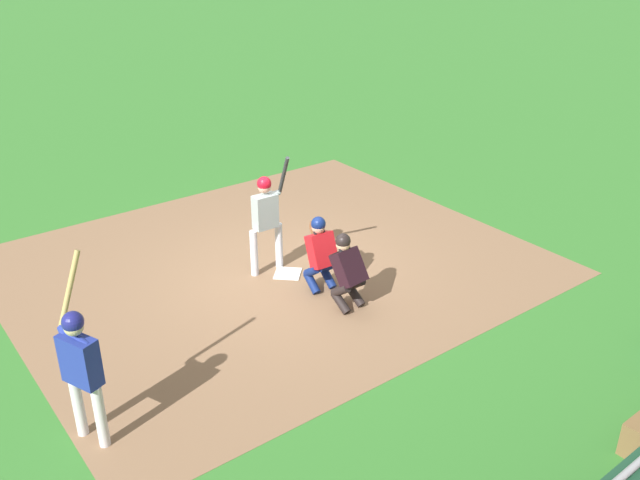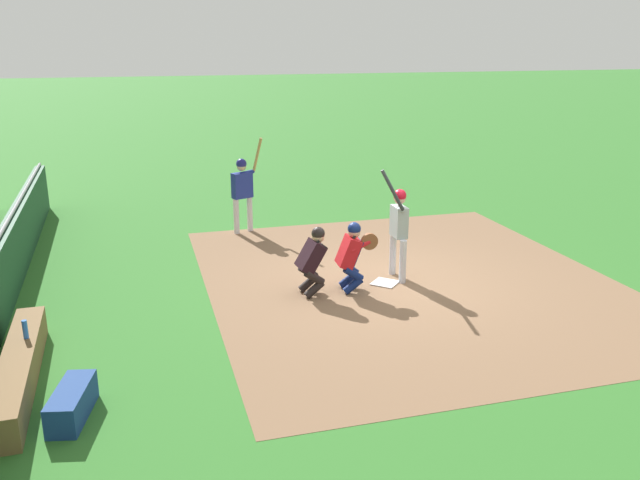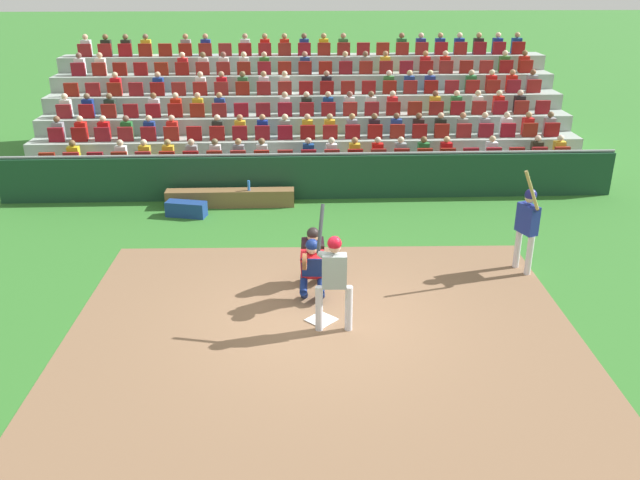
{
  "view_description": "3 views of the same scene",
  "coord_description": "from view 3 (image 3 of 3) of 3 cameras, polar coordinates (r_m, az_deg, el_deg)",
  "views": [
    {
      "loc": [
        -5.99,
        -8.47,
        5.66
      ],
      "look_at": [
        -0.1,
        -1.03,
        1.08
      ],
      "focal_mm": 38.27,
      "sensor_mm": 36.0,
      "label": 1
    },
    {
      "loc": [
        10.67,
        -4.57,
        4.35
      ],
      "look_at": [
        -0.3,
        -1.18,
        0.87
      ],
      "focal_mm": 36.87,
      "sensor_mm": 36.0,
      "label": 2
    },
    {
      "loc": [
        0.47,
        10.25,
        5.87
      ],
      "look_at": [
        -0.02,
        -1.09,
        1.09
      ],
      "focal_mm": 37.19,
      "sensor_mm": 36.0,
      "label": 3
    }
  ],
  "objects": [
    {
      "name": "infield_dirt_patch",
      "position": [
        11.39,
        0.24,
        -8.17
      ],
      "size": [
        8.92,
        7.72,
        0.01
      ],
      "primitive_type": "cube",
      "rotation": [
        0.0,
        0.0,
        -0.02
      ],
      "color": "brown",
      "rests_on": "ground_plane"
    },
    {
      "name": "on_deck_batter",
      "position": [
        13.83,
        17.42,
        1.58
      ],
      "size": [
        0.53,
        0.71,
        2.27
      ],
      "color": "silver",
      "rests_on": "ground_plane"
    },
    {
      "name": "home_plate_marker",
      "position": [
        11.81,
        0.12,
        -6.87
      ],
      "size": [
        0.62,
        0.62,
        0.02
      ],
      "primitive_type": "cube",
      "rotation": [
        0.0,
        0.0,
        0.79
      ],
      "color": "white",
      "rests_on": "infield_dirt_patch"
    },
    {
      "name": "equipment_duffel_bag",
      "position": [
        16.83,
        -11.44,
        2.63
      ],
      "size": [
        1.05,
        0.58,
        0.38
      ],
      "primitive_type": "cube",
      "rotation": [
        0.0,
        0.0,
        -0.24
      ],
      "color": "navy",
      "rests_on": "ground_plane"
    },
    {
      "name": "home_plate_umpire",
      "position": [
        12.8,
        -0.65,
        -1.07
      ],
      "size": [
        0.49,
        0.52,
        1.26
      ],
      "color": "black",
      "rests_on": "ground_plane"
    },
    {
      "name": "bleacher_stand",
      "position": [
        22.32,
        -1.21,
        10.46
      ],
      "size": [
        16.53,
        5.84,
        3.62
      ],
      "color": "#95A49A",
      "rests_on": "ground_plane"
    },
    {
      "name": "batter_at_plate",
      "position": [
        11.04,
        1.18,
        -2.87
      ],
      "size": [
        0.64,
        0.59,
        2.17
      ],
      "color": "silver",
      "rests_on": "ground_plane"
    },
    {
      "name": "ground_plane",
      "position": [
        11.82,
        0.12,
        -6.93
      ],
      "size": [
        160.0,
        160.0,
        0.0
      ],
      "primitive_type": "plane",
      "color": "#306F29"
    },
    {
      "name": "catcher_crouching",
      "position": [
        12.13,
        -0.72,
        -2.29
      ],
      "size": [
        0.49,
        0.72,
        1.3
      ],
      "color": "navy",
      "rests_on": "ground_plane"
    },
    {
      "name": "dugout_wall",
      "position": [
        17.68,
        -0.84,
        5.47
      ],
      "size": [
        16.28,
        0.24,
        1.25
      ],
      "color": "#183D28",
      "rests_on": "ground_plane"
    },
    {
      "name": "dugout_bench",
      "position": [
        17.34,
        -7.72,
        3.61
      ],
      "size": [
        3.3,
        0.4,
        0.44
      ],
      "primitive_type": "cube",
      "color": "brown",
      "rests_on": "ground_plane"
    },
    {
      "name": "water_bottle_on_bench",
      "position": [
        17.13,
        -6.15,
        4.68
      ],
      "size": [
        0.07,
        0.07,
        0.26
      ],
      "primitive_type": "cylinder",
      "color": "blue",
      "rests_on": "dugout_bench"
    }
  ]
}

